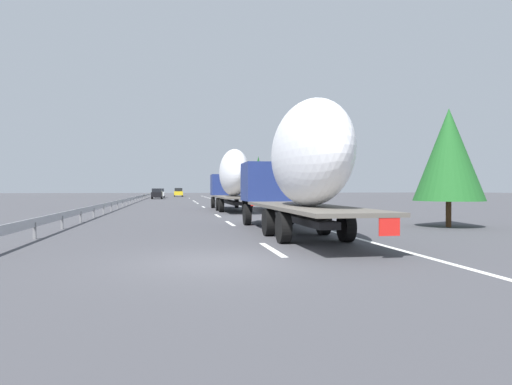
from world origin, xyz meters
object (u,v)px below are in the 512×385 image
at_px(car_silver_hatch, 160,193).
at_px(car_black_suv, 157,194).
at_px(truck_trailing, 299,165).
at_px(car_yellow_coupe, 178,192).
at_px(road_sign, 236,184).
at_px(truck_lead, 232,177).

bearing_deg(car_silver_hatch, car_black_suv, 179.34).
distance_m(truck_trailing, car_yellow_coupe, 84.52).
distance_m(truck_trailing, road_sign, 40.35).
height_order(car_black_suv, car_silver_hatch, car_black_suv).
height_order(car_black_suv, car_yellow_coupe, car_yellow_coupe).
bearing_deg(car_black_suv, truck_lead, -170.18).
relative_size(car_silver_hatch, car_yellow_coupe, 0.99).
distance_m(car_silver_hatch, car_yellow_coupe, 10.03).
relative_size(truck_lead, car_yellow_coupe, 3.17).
bearing_deg(car_silver_hatch, car_yellow_coupe, -21.87).
height_order(car_silver_hatch, car_yellow_coupe, car_yellow_coupe).
height_order(truck_trailing, car_black_suv, truck_trailing).
bearing_deg(truck_lead, car_silver_hatch, 7.60).
distance_m(car_yellow_coupe, road_sign, 44.73).
distance_m(truck_lead, car_yellow_coupe, 64.51).
height_order(truck_lead, car_yellow_coupe, truck_lead).
relative_size(car_yellow_coupe, road_sign, 1.25).
distance_m(truck_trailing, car_silver_hatch, 75.49).
xyz_separation_m(car_black_suv, car_yellow_coupe, (21.12, -3.87, 0.03)).
xyz_separation_m(car_black_suv, car_silver_hatch, (11.81, -0.14, -0.00)).
relative_size(truck_trailing, car_yellow_coupe, 3.27).
distance_m(truck_lead, car_black_suv, 43.95).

